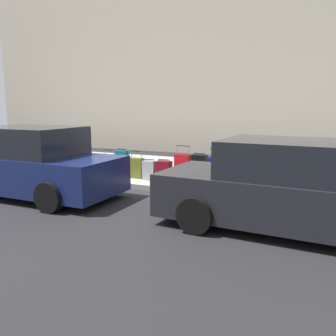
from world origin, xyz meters
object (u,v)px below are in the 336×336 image
(parking_meter, at_px, (330,159))
(fire_hydrant, at_px, (86,159))
(suitcase_black_4, at_px, (199,170))
(suitcase_navy_3, at_px, (216,172))
(suitcase_silver_0, at_px, (276,179))
(suitcase_teal_9, at_px, (122,164))
(bollard_post, at_px, (62,161))
(suitcase_maroon_6, at_px, (164,171))
(suitcase_teal_2, at_px, (234,176))
(suitcase_olive_1, at_px, (254,175))
(suitcase_olive_8, at_px, (137,168))
(parked_car_charcoal_0, at_px, (295,189))
(suitcase_red_5, at_px, (183,168))
(suitcase_silver_7, at_px, (149,171))
(parked_car_navy_1, at_px, (32,164))
(suitcase_navy_10, at_px, (109,166))

(parking_meter, bearing_deg, fire_hydrant, 2.15)
(suitcase_black_4, xyz_separation_m, fire_hydrant, (3.58, 0.03, 0.06))
(suitcase_navy_3, xyz_separation_m, fire_hydrant, (4.04, -0.05, 0.07))
(suitcase_silver_0, height_order, suitcase_black_4, suitcase_black_4)
(suitcase_teal_9, relative_size, bollard_post, 1.13)
(suitcase_navy_3, height_order, parking_meter, parking_meter)
(suitcase_navy_3, height_order, suitcase_black_4, suitcase_navy_3)
(suitcase_silver_0, height_order, suitcase_maroon_6, suitcase_silver_0)
(suitcase_silver_0, xyz_separation_m, suitcase_teal_2, (1.02, -0.02, -0.01))
(suitcase_black_4, bearing_deg, parking_meter, -175.99)
(suitcase_olive_1, height_order, bollard_post, suitcase_olive_1)
(suitcase_navy_3, height_order, bollard_post, suitcase_navy_3)
(suitcase_silver_0, height_order, suitcase_teal_9, suitcase_silver_0)
(suitcase_navy_3, height_order, suitcase_olive_8, suitcase_navy_3)
(suitcase_black_4, height_order, parked_car_charcoal_0, parked_car_charcoal_0)
(suitcase_red_5, relative_size, parked_car_charcoal_0, 0.21)
(suitcase_silver_7, height_order, fire_hydrant, fire_hydrant)
(suitcase_navy_3, bearing_deg, suitcase_silver_7, -0.03)
(fire_hydrant, height_order, parked_car_charcoal_0, parked_car_charcoal_0)
(suitcase_navy_3, height_order, parked_car_navy_1, parked_car_navy_1)
(suitcase_teal_2, relative_size, suitcase_red_5, 0.90)
(fire_hydrant, bearing_deg, suitcase_navy_3, 179.34)
(fire_hydrant, xyz_separation_m, parked_car_navy_1, (-0.11, 2.23, 0.20))
(suitcase_black_4, relative_size, parking_meter, 0.65)
(suitcase_navy_10, height_order, fire_hydrant, fire_hydrant)
(suitcase_silver_0, relative_size, fire_hydrant, 0.97)
(suitcase_olive_8, relative_size, suitcase_teal_9, 0.96)
(suitcase_olive_8, bearing_deg, suitcase_teal_2, 178.25)
(suitcase_navy_10, relative_size, bollard_post, 1.07)
(suitcase_navy_10, bearing_deg, suitcase_teal_2, 179.06)
(suitcase_teal_9, height_order, fire_hydrant, fire_hydrant)
(suitcase_maroon_6, relative_size, suitcase_teal_9, 0.75)
(suitcase_navy_3, relative_size, parking_meter, 0.77)
(suitcase_olive_1, relative_size, parking_meter, 0.62)
(suitcase_olive_8, distance_m, parked_car_navy_1, 2.81)
(suitcase_olive_1, bearing_deg, suitcase_silver_0, 179.66)
(suitcase_silver_7, bearing_deg, parking_meter, -176.24)
(bollard_post, distance_m, parking_meter, 7.43)
(suitcase_olive_1, distance_m, parked_car_navy_1, 5.36)
(suitcase_red_5, bearing_deg, parked_car_navy_1, 37.73)
(suitcase_navy_3, xyz_separation_m, bollard_post, (4.79, 0.10, -0.01))
(suitcase_navy_3, distance_m, suitcase_black_4, 0.47)
(suitcase_olive_1, xyz_separation_m, suitcase_teal_9, (3.75, -0.08, 0.01))
(suitcase_teal_2, distance_m, suitcase_navy_3, 0.46)
(suitcase_teal_9, xyz_separation_m, fire_hydrant, (1.24, 0.04, 0.06))
(suitcase_silver_0, xyz_separation_m, suitcase_teal_9, (4.27, -0.08, 0.07))
(suitcase_olive_1, height_order, parking_meter, parking_meter)
(suitcase_black_4, xyz_separation_m, bollard_post, (4.33, 0.18, -0.02))
(suitcase_olive_1, bearing_deg, parked_car_charcoal_0, 116.99)
(suitcase_navy_3, distance_m, suitcase_maroon_6, 1.44)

